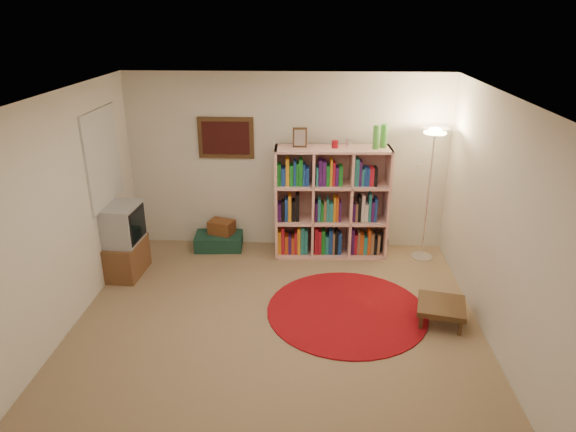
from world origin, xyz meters
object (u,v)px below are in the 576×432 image
floor_fan (377,243)px  suitcase (219,241)px  floor_lamp (433,152)px  bookshelf (330,204)px  tv_stand (123,241)px  side_table (441,307)px

floor_fan → suitcase: bearing=172.8°
floor_lamp → floor_fan: size_ratio=5.14×
bookshelf → tv_stand: size_ratio=1.93×
floor_fan → suitcase: 2.29m
bookshelf → suitcase: bookshelf is taller
side_table → suitcase: bearing=147.5°
tv_stand → suitcase: bearing=40.8°
floor_lamp → tv_stand: bearing=-170.5°
bookshelf → tv_stand: (-2.69, -0.76, -0.29)m
bookshelf → floor_fan: 0.89m
suitcase → side_table: size_ratio=1.14×
floor_lamp → suitcase: bearing=176.5°
floor_lamp → floor_fan: (-0.63, 0.09, -1.36)m
floor_fan → side_table: floor_fan is taller
bookshelf → suitcase: bearing=174.5°
bookshelf → side_table: size_ratio=3.05×
floor_lamp → suitcase: floor_lamp is taller
bookshelf → floor_lamp: 1.54m
suitcase → side_table: (2.81, -1.79, 0.09)m
floor_lamp → side_table: bearing=-93.7°
bookshelf → floor_fan: bearing=-2.7°
tv_stand → floor_fan: bearing=15.6°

